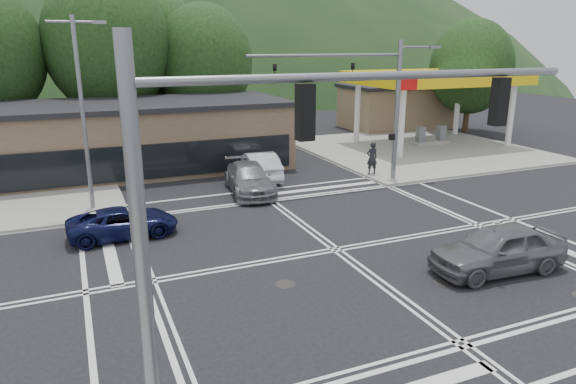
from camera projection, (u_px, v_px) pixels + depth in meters
name	position (u px, v px, depth m)	size (l,w,h in m)	color
ground	(336.00, 250.00, 20.12)	(120.00, 120.00, 0.00)	black
sidewalk_ne	(417.00, 149.00, 38.99)	(16.00, 16.00, 0.15)	gray
gas_station_canopy	(435.00, 81.00, 39.24)	(12.32, 8.34, 5.75)	silver
convenience_store	(398.00, 108.00, 49.20)	(10.00, 6.00, 3.80)	#846B4F
commercial_row	(92.00, 141.00, 31.59)	(24.00, 8.00, 4.00)	brown
hill_north	(117.00, 85.00, 99.70)	(252.00, 126.00, 140.00)	#1C3718
tree_n_b	(108.00, 44.00, 36.92)	(9.00, 9.00, 12.98)	#382619
tree_n_c	(204.00, 61.00, 39.91)	(7.60, 7.60, 10.87)	#382619
tree_n_e	(156.00, 52.00, 42.14)	(8.40, 8.40, 11.98)	#382619
tree_ne	(471.00, 67.00, 45.19)	(7.20, 7.20, 9.99)	#382619
streetlight_nw	(83.00, 106.00, 23.51)	(2.50, 0.25, 9.00)	slate
signal_mast_ne	(379.00, 94.00, 28.57)	(11.65, 0.30, 8.00)	slate
signal_mast_sw	(243.00, 200.00, 9.05)	(9.14, 0.28, 8.00)	slate
car_blue_west	(123.00, 222.00, 21.35)	(2.05, 4.46, 1.24)	#0C1038
car_grey_center	(498.00, 249.00, 18.02)	(1.99, 4.94, 1.68)	#595B5E
car_queue_a	(259.00, 165.00, 30.53)	(1.73, 4.96, 1.63)	silver
car_queue_b	(257.00, 156.00, 33.48)	(1.76, 4.36, 1.49)	silver
car_northbound	(249.00, 179.00, 27.67)	(2.18, 5.35, 1.55)	slate
pedestrian	(372.00, 158.00, 31.00)	(0.72, 0.47, 1.96)	black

